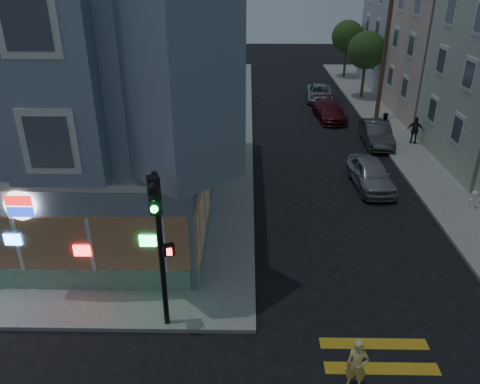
{
  "coord_description": "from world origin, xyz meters",
  "views": [
    {
      "loc": [
        2.7,
        -8.94,
        10.18
      ],
      "look_at": [
        2.42,
        7.31,
        2.24
      ],
      "focal_mm": 35.0,
      "sensor_mm": 36.0,
      "label": 1
    }
  ],
  "objects_px": {
    "street_tree_near": "(366,50)",
    "parked_car_a": "(371,174)",
    "traffic_signal": "(159,229)",
    "parked_car_b": "(376,133)",
    "running_child": "(357,365)",
    "pedestrian_b": "(415,130)",
    "parked_car_d": "(320,93)",
    "fire_hydrant": "(474,199)",
    "parked_car_c": "(329,111)",
    "street_tree_far": "(348,36)",
    "utility_pole": "(385,52)",
    "pedestrian_a": "(384,126)"
  },
  "relations": [
    {
      "from": "fire_hydrant",
      "to": "utility_pole",
      "type": "bearing_deg",
      "value": 94.14
    },
    {
      "from": "street_tree_far",
      "to": "parked_car_a",
      "type": "distance_m",
      "value": 25.81
    },
    {
      "from": "running_child",
      "to": "parked_car_a",
      "type": "xyz_separation_m",
      "value": [
        3.29,
        12.54,
        -0.07
      ]
    },
    {
      "from": "pedestrian_a",
      "to": "fire_hydrant",
      "type": "distance_m",
      "value": 9.59
    },
    {
      "from": "pedestrian_b",
      "to": "parked_car_c",
      "type": "bearing_deg",
      "value": -32.78
    },
    {
      "from": "utility_pole",
      "to": "street_tree_near",
      "type": "distance_m",
      "value": 6.06
    },
    {
      "from": "pedestrian_b",
      "to": "parked_car_c",
      "type": "xyz_separation_m",
      "value": [
        -4.4,
        5.36,
        -0.33
      ]
    },
    {
      "from": "utility_pole",
      "to": "street_tree_near",
      "type": "relative_size",
      "value": 1.7
    },
    {
      "from": "parked_car_a",
      "to": "traffic_signal",
      "type": "distance_m",
      "value": 13.84
    },
    {
      "from": "parked_car_c",
      "to": "pedestrian_b",
      "type": "bearing_deg",
      "value": -55.64
    },
    {
      "from": "street_tree_near",
      "to": "parked_car_a",
      "type": "xyz_separation_m",
      "value": [
        -3.32,
        -17.4,
        -3.22
      ]
    },
    {
      "from": "street_tree_near",
      "to": "parked_car_a",
      "type": "bearing_deg",
      "value": -100.79
    },
    {
      "from": "street_tree_near",
      "to": "parked_car_d",
      "type": "relative_size",
      "value": 1.18
    },
    {
      "from": "street_tree_far",
      "to": "pedestrian_a",
      "type": "relative_size",
      "value": 3.15
    },
    {
      "from": "traffic_signal",
      "to": "parked_car_a",
      "type": "bearing_deg",
      "value": 29.67
    },
    {
      "from": "street_tree_near",
      "to": "pedestrian_a",
      "type": "xyz_separation_m",
      "value": [
        -0.9,
        -10.4,
        -2.95
      ]
    },
    {
      "from": "pedestrian_a",
      "to": "utility_pole",
      "type": "bearing_deg",
      "value": -89.75
    },
    {
      "from": "utility_pole",
      "to": "pedestrian_b",
      "type": "relative_size",
      "value": 5.4
    },
    {
      "from": "parked_car_b",
      "to": "fire_hydrant",
      "type": "relative_size",
      "value": 5.15
    },
    {
      "from": "parked_car_a",
      "to": "fire_hydrant",
      "type": "height_order",
      "value": "parked_car_a"
    },
    {
      "from": "utility_pole",
      "to": "parked_car_a",
      "type": "height_order",
      "value": "utility_pole"
    },
    {
      "from": "running_child",
      "to": "parked_car_b",
      "type": "bearing_deg",
      "value": 87.6
    },
    {
      "from": "parked_car_a",
      "to": "parked_car_c",
      "type": "distance_m",
      "value": 11.49
    },
    {
      "from": "pedestrian_b",
      "to": "parked_car_c",
      "type": "height_order",
      "value": "pedestrian_b"
    },
    {
      "from": "street_tree_far",
      "to": "fire_hydrant",
      "type": "relative_size",
      "value": 6.32
    },
    {
      "from": "utility_pole",
      "to": "parked_car_c",
      "type": "bearing_deg",
      "value": 178.52
    },
    {
      "from": "pedestrian_b",
      "to": "parked_car_a",
      "type": "distance_m",
      "value": 7.39
    },
    {
      "from": "pedestrian_a",
      "to": "parked_car_b",
      "type": "bearing_deg",
      "value": 59.28
    },
    {
      "from": "traffic_signal",
      "to": "fire_hydrant",
      "type": "bearing_deg",
      "value": 11.39
    },
    {
      "from": "parked_car_b",
      "to": "pedestrian_b",
      "type": "bearing_deg",
      "value": -1.41
    },
    {
      "from": "pedestrian_a",
      "to": "traffic_signal",
      "type": "height_order",
      "value": "traffic_signal"
    },
    {
      "from": "traffic_signal",
      "to": "parked_car_c",
      "type": "bearing_deg",
      "value": 48.42
    },
    {
      "from": "parked_car_a",
      "to": "parked_car_d",
      "type": "height_order",
      "value": "parked_car_a"
    },
    {
      "from": "utility_pole",
      "to": "pedestrian_a",
      "type": "relative_size",
      "value": 5.36
    },
    {
      "from": "running_child",
      "to": "street_tree_far",
      "type": "bearing_deg",
      "value": 92.9
    },
    {
      "from": "traffic_signal",
      "to": "pedestrian_b",
      "type": "bearing_deg",
      "value": 31.68
    },
    {
      "from": "parked_car_c",
      "to": "street_tree_far",
      "type": "bearing_deg",
      "value": 70.46
    },
    {
      "from": "parked_car_b",
      "to": "fire_hydrant",
      "type": "height_order",
      "value": "parked_car_b"
    },
    {
      "from": "utility_pole",
      "to": "parked_car_a",
      "type": "distance_m",
      "value": 12.5
    },
    {
      "from": "parked_car_b",
      "to": "parked_car_c",
      "type": "distance_m",
      "value": 5.61
    },
    {
      "from": "utility_pole",
      "to": "pedestrian_a",
      "type": "bearing_deg",
      "value": -99.05
    },
    {
      "from": "parked_car_a",
      "to": "parked_car_b",
      "type": "xyz_separation_m",
      "value": [
        1.82,
        6.29,
        -0.0
      ]
    },
    {
      "from": "parked_car_c",
      "to": "parked_car_d",
      "type": "bearing_deg",
      "value": 84.97
    },
    {
      "from": "street_tree_far",
      "to": "traffic_signal",
      "type": "relative_size",
      "value": 1.04
    },
    {
      "from": "utility_pole",
      "to": "street_tree_far",
      "type": "distance_m",
      "value": 14.03
    },
    {
      "from": "utility_pole",
      "to": "traffic_signal",
      "type": "bearing_deg",
      "value": -118.27
    },
    {
      "from": "utility_pole",
      "to": "pedestrian_b",
      "type": "height_order",
      "value": "utility_pole"
    },
    {
      "from": "parked_car_b",
      "to": "parked_car_a",
      "type": "bearing_deg",
      "value": -103.61
    },
    {
      "from": "pedestrian_a",
      "to": "street_tree_near",
      "type": "bearing_deg",
      "value": -85.66
    },
    {
      "from": "parked_car_d",
      "to": "fire_hydrant",
      "type": "relative_size",
      "value": 5.35
    }
  ]
}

